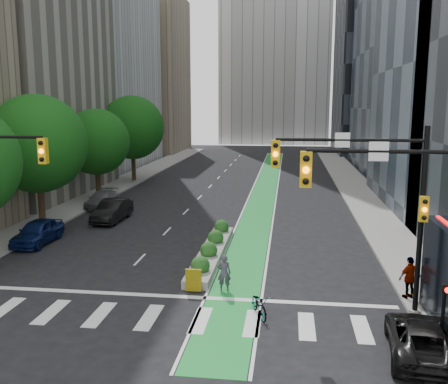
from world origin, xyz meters
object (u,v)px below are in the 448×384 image
(bicycle, at_px, (259,305))
(parked_car_left_near, at_px, (38,232))
(parked_car_right, at_px, (421,338))
(pedestrian_far, at_px, (410,278))
(parked_car_left_far, at_px, (102,199))
(cyclist, at_px, (224,273))
(parked_car_left_mid, at_px, (112,211))
(median_planter, at_px, (212,250))

(bicycle, xyz_separation_m, parked_car_left_near, (-13.54, 8.47, 0.27))
(parked_car_right, height_order, pedestrian_far, pedestrian_far)
(parked_car_left_near, xyz_separation_m, parked_car_left_far, (-0.16, 10.62, -0.09))
(parked_car_left_near, distance_m, pedestrian_far, 20.61)
(bicycle, relative_size, parked_car_left_far, 0.39)
(bicycle, xyz_separation_m, cyclist, (-1.69, 2.43, 0.37))
(parked_car_left_near, bearing_deg, parked_car_right, -30.11)
(parked_car_left_mid, bearing_deg, cyclist, -50.64)
(parked_car_right, bearing_deg, parked_car_left_far, -42.23)
(parked_car_left_far, bearing_deg, pedestrian_far, -43.23)
(parked_car_left_near, xyz_separation_m, parked_car_left_mid, (2.34, 6.15, 0.03))
(parked_car_left_mid, distance_m, parked_car_right, 23.83)
(median_planter, xyz_separation_m, cyclist, (1.31, -4.90, 0.45))
(median_planter, relative_size, parked_car_left_near, 2.42)
(parked_car_left_far, relative_size, pedestrian_far, 2.46)
(cyclist, xyz_separation_m, parked_car_left_mid, (-9.51, 12.20, -0.08))
(parked_car_left_near, height_order, parked_car_left_mid, parked_car_left_mid)
(bicycle, height_order, parked_car_left_far, parked_car_left_far)
(parked_car_left_mid, height_order, pedestrian_far, pedestrian_far)
(cyclist, bearing_deg, parked_car_left_near, -30.72)
(bicycle, relative_size, parked_car_right, 0.39)
(cyclist, height_order, parked_car_left_mid, cyclist)
(parked_car_left_near, height_order, parked_car_left_far, parked_car_left_near)
(cyclist, bearing_deg, parked_car_left_far, -57.92)
(parked_car_left_near, height_order, pedestrian_far, pedestrian_far)
(cyclist, height_order, parked_car_left_near, cyclist)
(parked_car_left_near, relative_size, parked_car_left_mid, 0.93)
(parked_car_left_mid, bearing_deg, parked_car_left_far, 120.66)
(parked_car_left_far, bearing_deg, parked_car_left_mid, -63.59)
(parked_car_left_mid, xyz_separation_m, pedestrian_far, (17.30, -12.39, 0.29))
(bicycle, bearing_deg, parked_car_left_near, 127.08)
(median_planter, height_order, pedestrian_far, pedestrian_far)
(parked_car_right, bearing_deg, bicycle, -18.30)
(bicycle, distance_m, parked_car_left_near, 15.98)
(cyclist, distance_m, parked_car_left_mid, 15.46)
(parked_car_left_mid, bearing_deg, parked_car_right, -44.41)
(parked_car_left_mid, bearing_deg, pedestrian_far, -34.18)
(parked_car_left_near, distance_m, parked_car_left_mid, 6.58)
(pedestrian_far, bearing_deg, parked_car_left_near, -43.48)
(parked_car_left_near, xyz_separation_m, pedestrian_far, (19.64, -6.23, 0.32))
(cyclist, distance_m, parked_car_left_far, 20.54)
(median_planter, distance_m, cyclist, 5.09)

